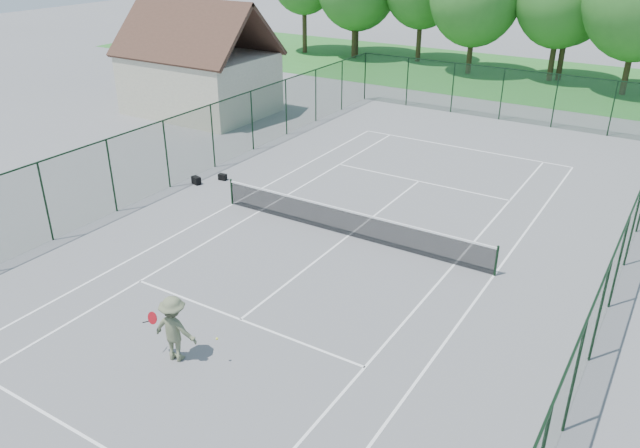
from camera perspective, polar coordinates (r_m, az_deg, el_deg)
The scene contains 9 objects.
ground at distance 23.09m, azimuth 2.62°, elevation -1.08°, with size 140.00×140.00×0.00m, color slate.
grass_far at distance 50.15m, azimuth 20.18°, elevation 12.21°, with size 80.00×16.00×0.01m, color #2E782C.
court_lines at distance 23.09m, azimuth 2.62°, elevation -1.07°, with size 11.05×23.85×0.01m.
tennis_net at distance 22.83m, azimuth 2.65°, elevation 0.21°, with size 11.08×0.08×1.10m.
fence_enclosure at distance 22.43m, azimuth 2.70°, elevation 2.48°, with size 18.05×36.05×3.02m.
utility_building at distance 38.91m, azimuth -11.08°, elevation 14.47°, with size 8.60×6.27×6.63m.
sports_bag_a at distance 28.20m, azimuth -11.25°, elevation 3.93°, with size 0.43×0.26×0.34m, color black.
sports_bag_b at distance 28.47m, azimuth -8.90°, elevation 4.27°, with size 0.36×0.22×0.28m, color black.
tennis_player at distance 16.81m, azimuth -13.17°, elevation -9.31°, with size 1.98×0.89×1.87m.
Camera 1 is at (9.98, -18.04, 10.39)m, focal length 35.00 mm.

